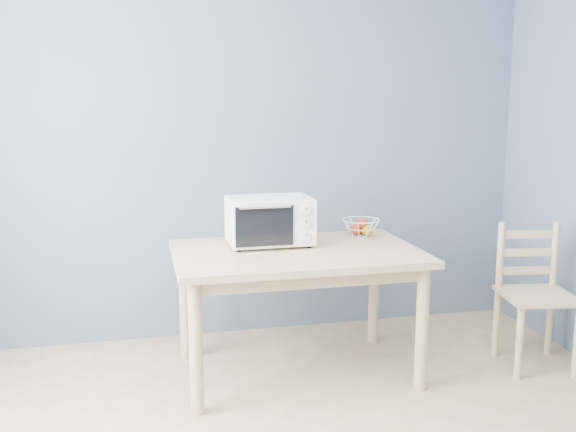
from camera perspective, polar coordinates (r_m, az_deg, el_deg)
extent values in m
cube|color=#4D5D6A|center=(4.33, -4.37, 6.29)|extent=(4.00, 0.01, 2.60)
cube|color=tan|center=(3.69, 0.79, -3.34)|extent=(1.40, 0.90, 0.04)
cylinder|color=tan|center=(3.35, -8.19, -11.57)|extent=(0.07, 0.07, 0.71)
cylinder|color=tan|center=(3.66, 11.83, -9.79)|extent=(0.07, 0.07, 0.71)
cylinder|color=tan|center=(4.05, -9.15, -7.74)|extent=(0.07, 0.07, 0.71)
cylinder|color=tan|center=(4.31, 7.65, -6.60)|extent=(0.07, 0.07, 0.71)
cube|color=white|center=(3.77, -1.65, -0.35)|extent=(0.49, 0.33, 0.27)
cube|color=black|center=(3.76, -2.62, -0.43)|extent=(0.32, 0.28, 0.21)
cube|color=black|center=(3.60, -2.10, -0.92)|extent=(0.33, 0.01, 0.23)
cylinder|color=silver|center=(3.56, -2.05, 0.78)|extent=(0.29, 0.02, 0.02)
cube|color=white|center=(3.66, 1.53, -0.68)|extent=(0.13, 0.01, 0.25)
cylinder|color=black|center=(3.65, -4.40, -3.06)|extent=(0.03, 0.03, 0.02)
cylinder|color=black|center=(3.73, 1.86, -2.72)|extent=(0.03, 0.03, 0.02)
cylinder|color=black|center=(3.89, -5.00, -2.24)|extent=(0.03, 0.03, 0.02)
cylinder|color=black|center=(3.97, 0.89, -1.94)|extent=(0.03, 0.03, 0.02)
cylinder|color=silver|center=(3.64, 1.59, 0.46)|extent=(0.05, 0.02, 0.05)
cylinder|color=silver|center=(3.65, 1.59, -0.72)|extent=(0.05, 0.02, 0.05)
cylinder|color=silver|center=(3.66, 1.58, -1.88)|extent=(0.05, 0.02, 0.05)
torus|color=silver|center=(4.05, 6.48, -0.34)|extent=(0.30, 0.30, 0.01)
torus|color=silver|center=(4.05, 6.47, -1.05)|extent=(0.23, 0.23, 0.01)
torus|color=silver|center=(4.07, 6.46, -1.75)|extent=(0.14, 0.14, 0.01)
sphere|color=#B11917|center=(4.06, 5.99, -1.24)|extent=(0.07, 0.07, 0.07)
sphere|color=#C78517|center=(4.05, 7.05, -1.29)|extent=(0.07, 0.07, 0.07)
sphere|color=#F0995D|center=(4.10, 6.31, -1.15)|extent=(0.07, 0.07, 0.07)
sphere|color=#B11917|center=(4.05, 6.62, -0.60)|extent=(0.07, 0.07, 0.07)
cube|color=tan|center=(4.14, 21.32, -6.62)|extent=(0.46, 0.46, 0.03)
cylinder|color=tan|center=(3.99, 19.87, -10.62)|extent=(0.04, 0.04, 0.43)
cylinder|color=tan|center=(4.29, 18.03, -9.05)|extent=(0.04, 0.04, 0.43)
cylinder|color=tan|center=(4.43, 22.23, -8.72)|extent=(0.04, 0.04, 0.43)
cylinder|color=tan|center=(4.17, 18.35, -3.45)|extent=(0.04, 0.04, 0.43)
cylinder|color=tan|center=(4.31, 22.61, -3.29)|extent=(0.04, 0.04, 0.43)
cube|color=tan|center=(4.26, 20.44, -4.56)|extent=(0.34, 0.07, 0.05)
cube|color=tan|center=(4.23, 20.54, -3.05)|extent=(0.34, 0.07, 0.05)
cube|color=tan|center=(4.21, 20.63, -1.53)|extent=(0.34, 0.07, 0.05)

